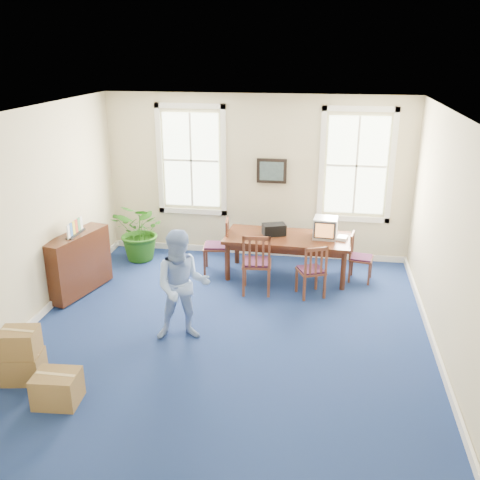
# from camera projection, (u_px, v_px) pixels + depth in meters

# --- Properties ---
(floor) EXTENTS (6.50, 6.50, 0.00)m
(floor) POSITION_uv_depth(u_px,v_px,m) (227.00, 331.00, 8.00)
(floor) COLOR navy
(floor) RESTS_ON ground
(ceiling) EXTENTS (6.50, 6.50, 0.00)m
(ceiling) POSITION_uv_depth(u_px,v_px,m) (225.00, 114.00, 6.91)
(ceiling) COLOR white
(ceiling) RESTS_ON ground
(wall_back) EXTENTS (6.50, 0.00, 6.50)m
(wall_back) POSITION_uv_depth(u_px,v_px,m) (257.00, 177.00, 10.47)
(wall_back) COLOR beige
(wall_back) RESTS_ON ground
(wall_front) EXTENTS (6.50, 0.00, 6.50)m
(wall_front) POSITION_uv_depth(u_px,v_px,m) (154.00, 356.00, 4.44)
(wall_front) COLOR beige
(wall_front) RESTS_ON ground
(wall_left) EXTENTS (0.00, 6.50, 6.50)m
(wall_left) POSITION_uv_depth(u_px,v_px,m) (27.00, 220.00, 7.90)
(wall_left) COLOR beige
(wall_left) RESTS_ON ground
(wall_right) EXTENTS (0.00, 6.50, 6.50)m
(wall_right) POSITION_uv_depth(u_px,v_px,m) (451.00, 242.00, 7.00)
(wall_right) COLOR beige
(wall_right) RESTS_ON ground
(baseboard_back) EXTENTS (6.00, 0.04, 0.12)m
(baseboard_back) POSITION_uv_depth(u_px,v_px,m) (256.00, 251.00, 10.97)
(baseboard_back) COLOR white
(baseboard_back) RESTS_ON ground
(baseboard_left) EXTENTS (0.04, 6.50, 0.12)m
(baseboard_left) POSITION_uv_depth(u_px,v_px,m) (42.00, 313.00, 8.43)
(baseboard_left) COLOR white
(baseboard_left) RESTS_ON ground
(baseboard_right) EXTENTS (0.04, 6.50, 0.12)m
(baseboard_right) POSITION_uv_depth(u_px,v_px,m) (434.00, 345.00, 7.53)
(baseboard_right) COLOR white
(baseboard_right) RESTS_ON ground
(window_left) EXTENTS (1.40, 0.12, 2.20)m
(window_left) POSITION_uv_depth(u_px,v_px,m) (191.00, 160.00, 10.54)
(window_left) COLOR white
(window_left) RESTS_ON ground
(window_right) EXTENTS (1.40, 0.12, 2.20)m
(window_right) POSITION_uv_depth(u_px,v_px,m) (356.00, 166.00, 10.06)
(window_right) COLOR white
(window_right) RESTS_ON ground
(wall_picture) EXTENTS (0.58, 0.06, 0.48)m
(wall_picture) POSITION_uv_depth(u_px,v_px,m) (272.00, 171.00, 10.33)
(wall_picture) COLOR black
(wall_picture) RESTS_ON ground
(conference_table) EXTENTS (2.30, 1.12, 0.77)m
(conference_table) POSITION_uv_depth(u_px,v_px,m) (287.00, 256.00, 9.83)
(conference_table) COLOR #431F10
(conference_table) RESTS_ON ground
(crt_tv) EXTENTS (0.44, 0.48, 0.37)m
(crt_tv) POSITION_uv_depth(u_px,v_px,m) (325.00, 228.00, 9.58)
(crt_tv) COLOR #B7B7BC
(crt_tv) RESTS_ON conference_table
(game_console) EXTENTS (0.22, 0.25, 0.05)m
(game_console) POSITION_uv_depth(u_px,v_px,m) (342.00, 238.00, 9.54)
(game_console) COLOR white
(game_console) RESTS_ON conference_table
(equipment_bag) EXTENTS (0.47, 0.39, 0.20)m
(equipment_bag) POSITION_uv_depth(u_px,v_px,m) (274.00, 229.00, 9.75)
(equipment_bag) COLOR black
(equipment_bag) RESTS_ON conference_table
(chair_near_left) EXTENTS (0.53, 0.53, 1.10)m
(chair_near_left) POSITION_uv_depth(u_px,v_px,m) (257.00, 262.00, 9.13)
(chair_near_left) COLOR brown
(chair_near_left) RESTS_ON ground
(chair_near_right) EXTENTS (0.56, 0.56, 0.94)m
(chair_near_right) POSITION_uv_depth(u_px,v_px,m) (311.00, 270.00, 9.01)
(chair_near_right) COLOR brown
(chair_near_right) RESTS_ON ground
(chair_end_left) EXTENTS (0.51, 0.51, 1.02)m
(chair_end_left) POSITION_uv_depth(u_px,v_px,m) (216.00, 246.00, 9.99)
(chair_end_left) COLOR brown
(chair_end_left) RESTS_ON ground
(chair_end_right) EXTENTS (0.46, 0.46, 0.88)m
(chair_end_right) POSITION_uv_depth(u_px,v_px,m) (361.00, 258.00, 9.61)
(chair_end_right) COLOR brown
(chair_end_right) RESTS_ON ground
(man) EXTENTS (0.93, 0.80, 1.65)m
(man) POSITION_uv_depth(u_px,v_px,m) (182.00, 286.00, 7.56)
(man) COLOR #85A7E6
(man) RESTS_ON ground
(credenza) EXTENTS (0.70, 1.37, 1.04)m
(credenza) POSITION_uv_depth(u_px,v_px,m) (78.00, 265.00, 9.09)
(credenza) COLOR #431F10
(credenza) RESTS_ON ground
(brochure_rack) EXTENTS (0.11, 0.58, 0.26)m
(brochure_rack) POSITION_uv_depth(u_px,v_px,m) (75.00, 229.00, 8.87)
(brochure_rack) COLOR #99999E
(brochure_rack) RESTS_ON credenza
(potted_plant) EXTENTS (1.34, 1.26, 1.19)m
(potted_plant) POSITION_uv_depth(u_px,v_px,m) (142.00, 231.00, 10.50)
(potted_plant) COLOR #205812
(potted_plant) RESTS_ON ground
(cardboard_boxes) EXTENTS (1.50, 1.50, 0.75)m
(cardboard_boxes) POSITION_uv_depth(u_px,v_px,m) (39.00, 351.00, 6.79)
(cardboard_boxes) COLOR olive
(cardboard_boxes) RESTS_ON ground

